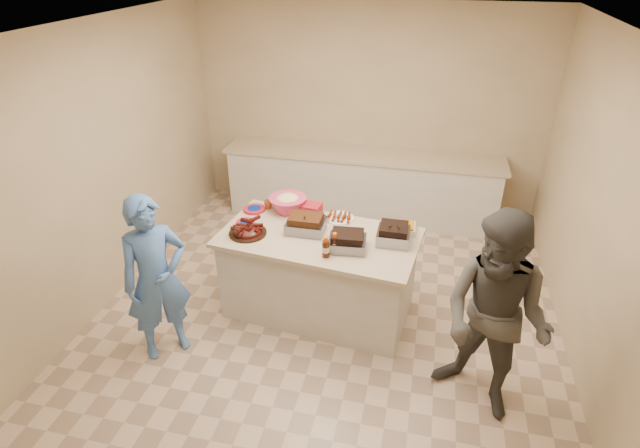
% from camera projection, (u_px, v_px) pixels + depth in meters
% --- Properties ---
extents(room, '(4.50, 5.00, 2.70)m').
position_uv_depth(room, '(326.00, 316.00, 5.00)').
color(room, tan).
rests_on(room, ground).
extents(back_counter, '(3.60, 0.64, 0.90)m').
position_uv_depth(back_counter, '(361.00, 185.00, 6.64)').
color(back_counter, beige).
rests_on(back_counter, ground).
extents(island, '(1.94, 1.17, 0.87)m').
position_uv_depth(island, '(319.00, 309.00, 5.09)').
color(island, beige).
rests_on(island, ground).
extents(rib_platter, '(0.41, 0.41, 0.14)m').
position_uv_depth(rib_platter, '(248.00, 234.00, 4.69)').
color(rib_platter, '#3B0B08').
rests_on(rib_platter, island).
extents(pulled_pork_tray, '(0.36, 0.27, 0.11)m').
position_uv_depth(pulled_pork_tray, '(306.00, 231.00, 4.73)').
color(pulled_pork_tray, '#47230F').
rests_on(pulled_pork_tray, island).
extents(brisket_tray, '(0.35, 0.30, 0.10)m').
position_uv_depth(brisket_tray, '(347.00, 248.00, 4.47)').
color(brisket_tray, black).
rests_on(brisket_tray, island).
extents(roasting_pan, '(0.29, 0.29, 0.12)m').
position_uv_depth(roasting_pan, '(393.00, 242.00, 4.57)').
color(roasting_pan, gray).
rests_on(roasting_pan, island).
extents(coleslaw_bowl, '(0.43, 0.43, 0.26)m').
position_uv_depth(coleslaw_bowl, '(288.00, 211.00, 5.09)').
color(coleslaw_bowl, '#CA355C').
rests_on(coleslaw_bowl, island).
extents(sausage_plate, '(0.30, 0.30, 0.05)m').
position_uv_depth(sausage_plate, '(340.00, 219.00, 4.95)').
color(sausage_plate, silver).
rests_on(sausage_plate, island).
extents(mac_cheese_dish, '(0.30, 0.22, 0.08)m').
position_uv_depth(mac_cheese_dish, '(400.00, 231.00, 4.75)').
color(mac_cheese_dish, '#D18200').
rests_on(mac_cheese_dish, island).
extents(bbq_bottle_a, '(0.07, 0.07, 0.20)m').
position_uv_depth(bbq_bottle_a, '(334.00, 252.00, 4.41)').
color(bbq_bottle_a, '#3D1809').
rests_on(bbq_bottle_a, island).
extents(bbq_bottle_b, '(0.07, 0.07, 0.20)m').
position_uv_depth(bbq_bottle_b, '(326.00, 257.00, 4.35)').
color(bbq_bottle_b, '#3D1809').
rests_on(bbq_bottle_b, island).
extents(mustard_bottle, '(0.05, 0.05, 0.12)m').
position_uv_depth(mustard_bottle, '(308.00, 226.00, 4.83)').
color(mustard_bottle, gold).
rests_on(mustard_bottle, island).
extents(sauce_bowl, '(0.14, 0.06, 0.13)m').
position_uv_depth(sauce_bowl, '(324.00, 220.00, 4.92)').
color(sauce_bowl, silver).
rests_on(sauce_bowl, island).
extents(plate_stack_large, '(0.25, 0.25, 0.03)m').
position_uv_depth(plate_stack_large, '(254.00, 210.00, 5.11)').
color(plate_stack_large, maroon).
rests_on(plate_stack_large, island).
extents(plate_stack_small, '(0.20, 0.20, 0.03)m').
position_uv_depth(plate_stack_small, '(246.00, 224.00, 4.86)').
color(plate_stack_small, maroon).
rests_on(plate_stack_small, island).
extents(plastic_cup, '(0.10, 0.10, 0.09)m').
position_uv_depth(plastic_cup, '(269.00, 208.00, 5.14)').
color(plastic_cup, '#AA4E21').
rests_on(plastic_cup, island).
extents(basket_stack, '(0.24, 0.19, 0.11)m').
position_uv_depth(basket_stack, '(310.00, 214.00, 5.04)').
color(basket_stack, maroon).
rests_on(basket_stack, island).
extents(guest_blue, '(1.48, 1.51, 0.37)m').
position_uv_depth(guest_blue, '(170.00, 347.00, 4.61)').
color(guest_blue, '#4775BE').
rests_on(guest_blue, ground).
extents(guest_gray, '(1.63, 1.90, 0.65)m').
position_uv_depth(guest_gray, '(477.00, 401.00, 4.06)').
color(guest_gray, '#4E4C47').
rests_on(guest_gray, ground).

